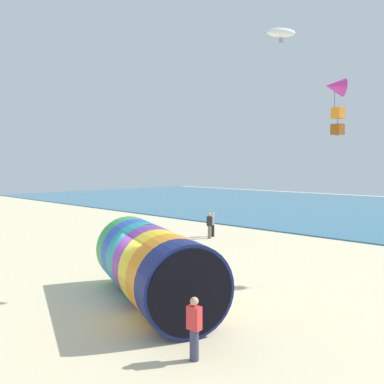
% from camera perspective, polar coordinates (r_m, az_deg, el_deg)
% --- Properties ---
extents(ground_plane, '(120.00, 120.00, 0.00)m').
position_cam_1_polar(ground_plane, '(15.99, -5.87, -14.73)').
color(ground_plane, beige).
extents(giant_inflatable_tube, '(7.67, 5.31, 2.80)m').
position_cam_1_polar(giant_inflatable_tube, '(15.67, -5.21, -9.78)').
color(giant_inflatable_tube, green).
rests_on(giant_inflatable_tube, ground).
extents(kite_handler, '(0.38, 0.26, 1.67)m').
position_cam_1_polar(kite_handler, '(11.51, 0.30, -17.70)').
color(kite_handler, '#383D56').
rests_on(kite_handler, ground).
extents(kite_magenta_delta, '(1.69, 1.70, 2.19)m').
position_cam_1_polar(kite_magenta_delta, '(28.87, 18.51, 13.17)').
color(kite_magenta_delta, '#D1339E').
extents(kite_white_parafoil, '(1.15, 1.27, 0.66)m').
position_cam_1_polar(kite_white_parafoil, '(18.98, 11.79, 20.09)').
color(kite_white_parafoil, white).
extents(kite_orange_box, '(0.65, 0.65, 1.66)m').
position_cam_1_polar(kite_orange_box, '(26.28, 18.85, 8.92)').
color(kite_orange_box, orange).
extents(bystander_near_water, '(0.41, 0.41, 1.70)m').
position_cam_1_polar(bystander_near_water, '(30.04, 2.78, -4.31)').
color(bystander_near_water, black).
rests_on(bystander_near_water, ground).
extents(bystander_mid_beach, '(0.42, 0.36, 1.78)m').
position_cam_1_polar(bystander_mid_beach, '(29.24, 2.35, -4.44)').
color(bystander_mid_beach, '#726651').
rests_on(bystander_mid_beach, ground).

